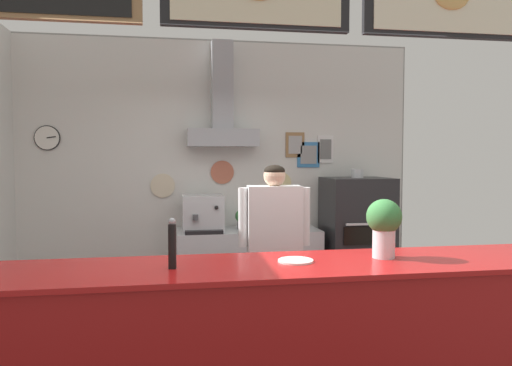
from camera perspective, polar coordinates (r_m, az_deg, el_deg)
back_wall_assembly at (r=5.62m, az=-4.32°, el=2.44°), size 4.68×2.93×3.08m
service_counter at (r=3.02m, az=0.80°, el=-19.70°), size 4.14×0.71×1.08m
back_prep_counter at (r=5.56m, az=-0.92°, el=-10.11°), size 1.61×0.61×0.88m
pizza_oven at (r=5.71m, az=11.89°, el=-6.73°), size 0.74×0.69×1.57m
shop_worker at (r=4.15m, az=2.19°, el=-8.46°), size 0.62×0.24×1.64m
espresso_machine at (r=5.38m, az=-6.35°, el=-3.61°), size 0.45×0.48×0.40m
potted_rosemary at (r=5.52m, az=2.61°, el=-4.30°), size 0.18×0.18×0.21m
potted_basil at (r=5.48m, az=-1.58°, el=-4.20°), size 0.17×0.17×0.23m
pepper_grinder at (r=2.76m, az=-9.95°, el=-7.12°), size 0.05×0.05×0.29m
condiment_plate at (r=2.93m, az=4.74°, el=-9.20°), size 0.21×0.21×0.01m
basil_vase at (r=3.10m, az=14.99°, el=-4.88°), size 0.22×0.22×0.37m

